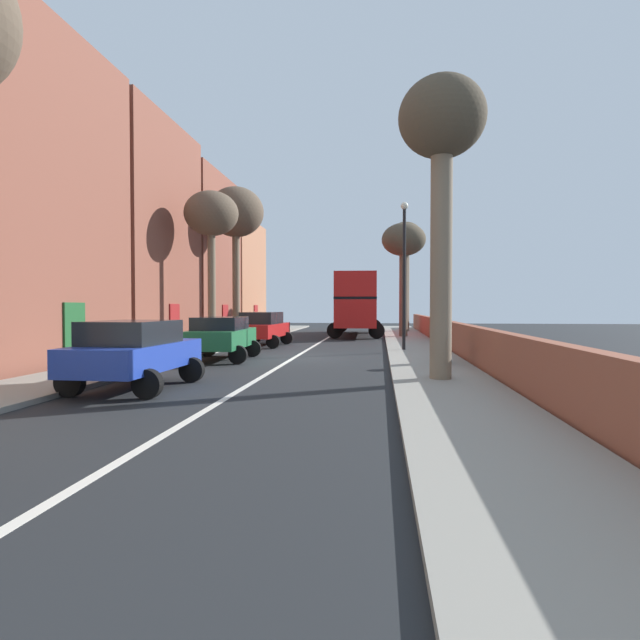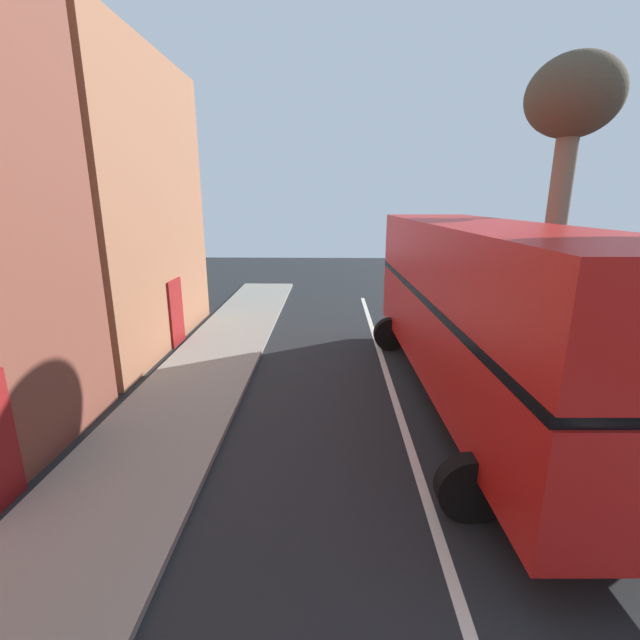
{
  "view_description": "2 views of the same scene",
  "coord_description": "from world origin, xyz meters",
  "px_view_note": "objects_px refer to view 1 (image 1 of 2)",
  "views": [
    {
      "loc": [
        3.27,
        -19.23,
        1.96
      ],
      "look_at": [
        -0.47,
        12.52,
        1.13
      ],
      "focal_mm": 28.53,
      "sensor_mm": 36.0,
      "label": 1
    },
    {
      "loc": [
        -1.52,
        6.52,
        4.52
      ],
      "look_at": [
        -1.77,
        16.39,
        1.81
      ],
      "focal_mm": 24.62,
      "sensor_mm": 36.0,
      "label": 2
    }
  ],
  "objects_px": {
    "street_tree_right_3": "(442,139)",
    "street_tree_right_5": "(406,244)",
    "parked_car_blue_left_3": "(135,350)",
    "street_tree_left_4": "(211,217)",
    "double_decker_bus": "(357,301)",
    "parked_car_green_left_0": "(222,335)",
    "parked_car_red_left_2": "(263,327)",
    "lamppost_right": "(404,264)",
    "litter_bin_right": "(442,345)",
    "street_tree_right_1": "(404,244)",
    "street_tree_left_6": "(236,215)"
  },
  "relations": [
    {
      "from": "street_tree_right_3",
      "to": "street_tree_right_5",
      "type": "xyz_separation_m",
      "value": [
        0.38,
        26.06,
        0.55
      ]
    },
    {
      "from": "street_tree_right_3",
      "to": "street_tree_left_4",
      "type": "xyz_separation_m",
      "value": [
        -9.38,
        9.81,
        -0.07
      ]
    },
    {
      "from": "parked_car_green_left_0",
      "to": "street_tree_right_3",
      "type": "height_order",
      "value": "street_tree_right_3"
    },
    {
      "from": "street_tree_right_1",
      "to": "lamppost_right",
      "type": "bearing_deg",
      "value": -92.47
    },
    {
      "from": "parked_car_green_left_0",
      "to": "street_tree_left_6",
      "type": "height_order",
      "value": "street_tree_left_6"
    },
    {
      "from": "parked_car_green_left_0",
      "to": "parked_car_red_left_2",
      "type": "xyz_separation_m",
      "value": [
        -0.01,
        6.65,
        0.04
      ]
    },
    {
      "from": "street_tree_right_1",
      "to": "street_tree_left_6",
      "type": "xyz_separation_m",
      "value": [
        -9.54,
        -4.17,
        1.29
      ]
    },
    {
      "from": "parked_car_green_left_0",
      "to": "parked_car_red_left_2",
      "type": "relative_size",
      "value": 0.91
    },
    {
      "from": "street_tree_left_4",
      "to": "lamppost_right",
      "type": "bearing_deg",
      "value": -6.53
    },
    {
      "from": "parked_car_green_left_0",
      "to": "street_tree_left_4",
      "type": "bearing_deg",
      "value": 112.42
    },
    {
      "from": "parked_car_green_left_0",
      "to": "street_tree_left_4",
      "type": "xyz_separation_m",
      "value": [
        -2.07,
        5.01,
        5.22
      ]
    },
    {
      "from": "parked_car_blue_left_3",
      "to": "street_tree_left_4",
      "type": "height_order",
      "value": "street_tree_left_4"
    },
    {
      "from": "street_tree_left_4",
      "to": "lamppost_right",
      "type": "height_order",
      "value": "street_tree_left_4"
    },
    {
      "from": "street_tree_right_5",
      "to": "litter_bin_right",
      "type": "relative_size",
      "value": 7.27
    },
    {
      "from": "street_tree_left_4",
      "to": "street_tree_left_6",
      "type": "relative_size",
      "value": 0.84
    },
    {
      "from": "street_tree_left_4",
      "to": "street_tree_right_1",
      "type": "bearing_deg",
      "value": 44.27
    },
    {
      "from": "lamppost_right",
      "to": "litter_bin_right",
      "type": "distance_m",
      "value": 6.04
    },
    {
      "from": "street_tree_left_6",
      "to": "litter_bin_right",
      "type": "distance_m",
      "value": 16.27
    },
    {
      "from": "parked_car_green_left_0",
      "to": "street_tree_right_3",
      "type": "relative_size",
      "value": 0.55
    },
    {
      "from": "parked_car_green_left_0",
      "to": "street_tree_right_5",
      "type": "bearing_deg",
      "value": 70.1
    },
    {
      "from": "parked_car_red_left_2",
      "to": "street_tree_left_4",
      "type": "distance_m",
      "value": 5.81
    },
    {
      "from": "parked_car_blue_left_3",
      "to": "street_tree_left_4",
      "type": "bearing_deg",
      "value": 100.05
    },
    {
      "from": "street_tree_right_1",
      "to": "street_tree_left_4",
      "type": "relative_size",
      "value": 0.97
    },
    {
      "from": "litter_bin_right",
      "to": "parked_car_green_left_0",
      "type": "bearing_deg",
      "value": 172.09
    },
    {
      "from": "double_decker_bus",
      "to": "parked_car_red_left_2",
      "type": "xyz_separation_m",
      "value": [
        -4.2,
        -10.39,
        -1.39
      ]
    },
    {
      "from": "street_tree_right_3",
      "to": "street_tree_right_5",
      "type": "bearing_deg",
      "value": 89.16
    },
    {
      "from": "litter_bin_right",
      "to": "parked_car_blue_left_3",
      "type": "bearing_deg",
      "value": -144.55
    },
    {
      "from": "street_tree_right_3",
      "to": "parked_car_blue_left_3",
      "type": "bearing_deg",
      "value": -165.85
    },
    {
      "from": "street_tree_left_6",
      "to": "litter_bin_right",
      "type": "xyz_separation_m",
      "value": [
        10.11,
        -11.0,
        -6.46
      ]
    },
    {
      "from": "street_tree_right_1",
      "to": "litter_bin_right",
      "type": "xyz_separation_m",
      "value": [
        0.57,
        -15.16,
        -5.16
      ]
    },
    {
      "from": "street_tree_left_4",
      "to": "street_tree_right_3",
      "type": "bearing_deg",
      "value": -46.26
    },
    {
      "from": "double_decker_bus",
      "to": "parked_car_blue_left_3",
      "type": "xyz_separation_m",
      "value": [
        -4.2,
        -23.68,
        -1.43
      ]
    },
    {
      "from": "lamppost_right",
      "to": "litter_bin_right",
      "type": "height_order",
      "value": "lamppost_right"
    },
    {
      "from": "street_tree_right_1",
      "to": "litter_bin_right",
      "type": "height_order",
      "value": "street_tree_right_1"
    },
    {
      "from": "parked_car_blue_left_3",
      "to": "parked_car_red_left_2",
      "type": "bearing_deg",
      "value": 90.01
    },
    {
      "from": "street_tree_right_5",
      "to": "street_tree_right_1",
      "type": "bearing_deg",
      "value": -93.72
    },
    {
      "from": "street_tree_right_1",
      "to": "street_tree_left_6",
      "type": "bearing_deg",
      "value": -156.41
    },
    {
      "from": "double_decker_bus",
      "to": "street_tree_right_1",
      "type": "xyz_separation_m",
      "value": [
        3.03,
        -2.96,
        3.5
      ]
    },
    {
      "from": "parked_car_red_left_2",
      "to": "litter_bin_right",
      "type": "height_order",
      "value": "parked_car_red_left_2"
    },
    {
      "from": "parked_car_red_left_2",
      "to": "street_tree_right_1",
      "type": "height_order",
      "value": "street_tree_right_1"
    },
    {
      "from": "parked_car_green_left_0",
      "to": "parked_car_red_left_2",
      "type": "bearing_deg",
      "value": 90.05
    },
    {
      "from": "street_tree_right_1",
      "to": "street_tree_left_6",
      "type": "distance_m",
      "value": 10.49
    },
    {
      "from": "parked_car_blue_left_3",
      "to": "street_tree_right_3",
      "type": "relative_size",
      "value": 0.52
    },
    {
      "from": "street_tree_right_3",
      "to": "street_tree_left_6",
      "type": "height_order",
      "value": "street_tree_left_6"
    },
    {
      "from": "street_tree_right_3",
      "to": "street_tree_left_4",
      "type": "bearing_deg",
      "value": 133.74
    },
    {
      "from": "parked_car_green_left_0",
      "to": "street_tree_left_4",
      "type": "height_order",
      "value": "street_tree_left_4"
    },
    {
      "from": "double_decker_bus",
      "to": "parked_car_blue_left_3",
      "type": "bearing_deg",
      "value": -100.06
    },
    {
      "from": "parked_car_green_left_0",
      "to": "parked_car_blue_left_3",
      "type": "height_order",
      "value": "parked_car_blue_left_3"
    },
    {
      "from": "litter_bin_right",
      "to": "street_tree_right_5",
      "type": "bearing_deg",
      "value": 90.25
    },
    {
      "from": "double_decker_bus",
      "to": "parked_car_blue_left_3",
      "type": "relative_size",
      "value": 2.8
    }
  ]
}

